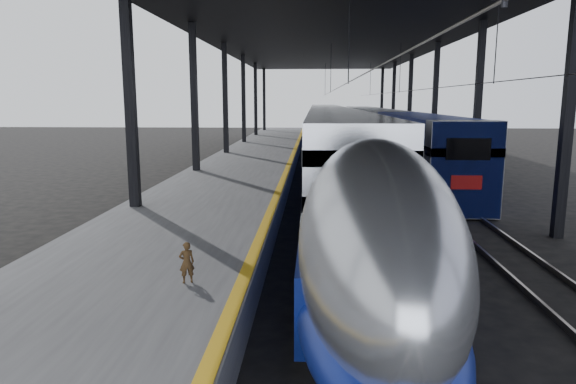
{
  "coord_description": "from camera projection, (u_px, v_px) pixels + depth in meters",
  "views": [
    {
      "loc": [
        0.82,
        -13.41,
        4.88
      ],
      "look_at": [
        0.01,
        2.66,
        2.0
      ],
      "focal_mm": 32.0,
      "sensor_mm": 36.0,
      "label": 1
    }
  ],
  "objects": [
    {
      "name": "ground",
      "position": [
        283.0,
        281.0,
        14.08
      ],
      "size": [
        160.0,
        160.0,
        0.0
      ],
      "primitive_type": "plane",
      "color": "black",
      "rests_on": "ground"
    },
    {
      "name": "second_train",
      "position": [
        381.0,
        131.0,
        47.52
      ],
      "size": [
        2.96,
        56.05,
        4.07
      ],
      "color": "navy",
      "rests_on": "ground"
    },
    {
      "name": "platform",
      "position": [
        248.0,
        168.0,
        33.83
      ],
      "size": [
        6.0,
        80.0,
        1.0
      ],
      "primitive_type": "cube",
      "color": "#4C4C4F",
      "rests_on": "ground"
    },
    {
      "name": "child",
      "position": [
        187.0,
        262.0,
        11.0
      ],
      "size": [
        0.39,
        0.33,
        0.91
      ],
      "primitive_type": "imported",
      "rotation": [
        0.0,
        0.0,
        3.55
      ],
      "color": "#442D16",
      "rests_on": "platform"
    },
    {
      "name": "rails",
      "position": [
        370.0,
        175.0,
        33.51
      ],
      "size": [
        6.52,
        80.0,
        0.16
      ],
      "color": "slate",
      "rests_on": "ground"
    },
    {
      "name": "tgv_train",
      "position": [
        330.0,
        141.0,
        36.78
      ],
      "size": [
        3.02,
        65.2,
        4.33
      ],
      "color": "#ACAFB4",
      "rests_on": "ground"
    },
    {
      "name": "canopy",
      "position": [
        332.0,
        32.0,
        32.05
      ],
      "size": [
        18.0,
        75.0,
        9.47
      ],
      "color": "black",
      "rests_on": "ground"
    },
    {
      "name": "yellow_strip",
      "position": [
        291.0,
        160.0,
        33.6
      ],
      "size": [
        0.3,
        80.0,
        0.01
      ],
      "primitive_type": "cube",
      "color": "gold",
      "rests_on": "platform"
    }
  ]
}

